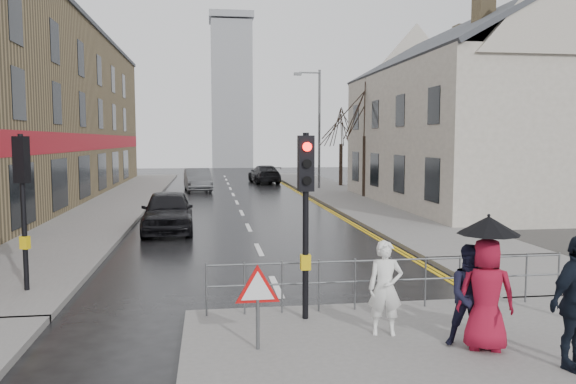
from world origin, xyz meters
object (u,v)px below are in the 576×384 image
object	(u,v)px
pedestrian_a	(385,288)
car_parked	(168,211)
pedestrian_d	(576,303)
pedestrian_b	(472,296)
pedestrian_with_umbrella	(487,278)
car_mid	(198,180)

from	to	relation	value
pedestrian_a	car_parked	world-z (taller)	pedestrian_a
pedestrian_d	car_parked	world-z (taller)	pedestrian_d
pedestrian_b	pedestrian_with_umbrella	xyz separation A→B (m)	(0.16, -0.14, 0.32)
pedestrian_a	car_mid	bearing A→B (deg)	108.83
pedestrian_with_umbrella	car_mid	bearing A→B (deg)	99.36
pedestrian_a	car_parked	xyz separation A→B (m)	(-4.42, 12.26, -0.16)
pedestrian_b	car_mid	bearing A→B (deg)	114.26
pedestrian_b	pedestrian_d	bearing A→B (deg)	-27.88
pedestrian_a	pedestrian_b	xyz separation A→B (m)	(1.18, -0.74, 0.02)
pedestrian_b	car_mid	xyz separation A→B (m)	(-4.80, 29.93, -0.20)
pedestrian_with_umbrella	car_mid	distance (m)	30.48
pedestrian_a	pedestrian_d	xyz separation A→B (m)	(2.25, -1.74, 0.17)
pedestrian_d	car_mid	world-z (taller)	pedestrian_d
pedestrian_a	pedestrian_with_umbrella	bearing A→B (deg)	-21.72
pedestrian_a	car_mid	xyz separation A→B (m)	(-3.62, 29.19, -0.18)
car_parked	pedestrian_with_umbrella	bearing A→B (deg)	-68.30
car_parked	pedestrian_b	bearing A→B (deg)	-68.64
pedestrian_b	pedestrian_d	xyz separation A→B (m)	(1.07, -1.00, 0.14)
pedestrian_with_umbrella	pedestrian_d	world-z (taller)	pedestrian_with_umbrella
pedestrian_d	car_parked	distance (m)	15.52
pedestrian_with_umbrella	car_mid	world-z (taller)	pedestrian_with_umbrella
pedestrian_with_umbrella	car_mid	size ratio (longest dim) A/B	0.46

